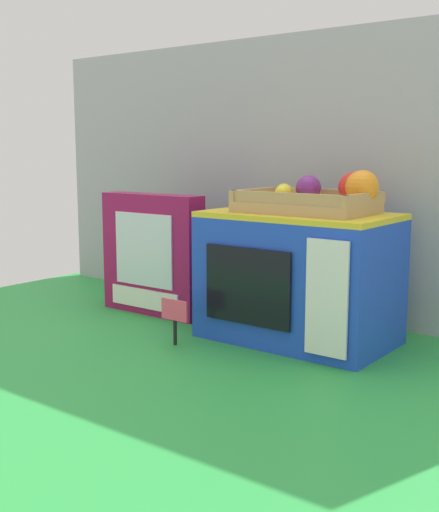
{
  "coord_description": "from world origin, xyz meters",
  "views": [
    {
      "loc": [
        0.88,
        -1.23,
        0.42
      ],
      "look_at": [
        -0.05,
        -0.01,
        0.17
      ],
      "focal_mm": 46.37,
      "sensor_mm": 36.0,
      "label": 1
    }
  ],
  "objects_px": {
    "cookie_set_box": "(152,254)",
    "price_sign": "(174,315)",
    "food_groups_crate": "(319,199)",
    "toy_microwave": "(297,277)"
  },
  "relations": [
    {
      "from": "price_sign",
      "to": "food_groups_crate",
      "type": "bearing_deg",
      "value": 43.03
    },
    {
      "from": "food_groups_crate",
      "to": "price_sign",
      "type": "distance_m",
      "value": 0.4
    },
    {
      "from": "price_sign",
      "to": "cookie_set_box",
      "type": "bearing_deg",
      "value": 142.27
    },
    {
      "from": "toy_microwave",
      "to": "cookie_set_box",
      "type": "bearing_deg",
      "value": -178.28
    },
    {
      "from": "toy_microwave",
      "to": "price_sign",
      "type": "distance_m",
      "value": 0.28
    },
    {
      "from": "cookie_set_box",
      "to": "price_sign",
      "type": "xyz_separation_m",
      "value": [
        0.23,
        -0.18,
        -0.09
      ]
    },
    {
      "from": "cookie_set_box",
      "to": "price_sign",
      "type": "bearing_deg",
      "value": -37.73
    },
    {
      "from": "cookie_set_box",
      "to": "price_sign",
      "type": "height_order",
      "value": "cookie_set_box"
    },
    {
      "from": "toy_microwave",
      "to": "cookie_set_box",
      "type": "height_order",
      "value": "cookie_set_box"
    },
    {
      "from": "food_groups_crate",
      "to": "cookie_set_box",
      "type": "height_order",
      "value": "food_groups_crate"
    }
  ]
}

